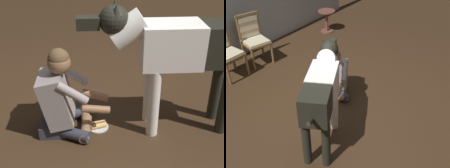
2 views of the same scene
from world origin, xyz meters
The scene contains 6 objects.
ground_plane centered at (0.00, 0.00, 0.00)m, with size 13.54×13.54×0.00m, color #3B2818.
dining_chair_right_of_pair centered at (0.36, 2.25, 0.54)m, with size 0.55×0.55×0.98m.
person_sitting_on_floor centered at (0.37, 0.27, 0.35)m, with size 0.74×0.63×0.85m.
large_dog centered at (-0.55, -0.22, 0.82)m, with size 1.49×0.87×1.25m.
hot_dog_on_plate centered at (0.08, 0.11, 0.03)m, with size 0.20×0.20×0.06m.
round_side_table centered at (2.38, 1.98, 0.32)m, with size 0.42×0.42×0.54m.
Camera 2 is at (-2.71, -2.02, 2.82)m, focal length 43.96 mm.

